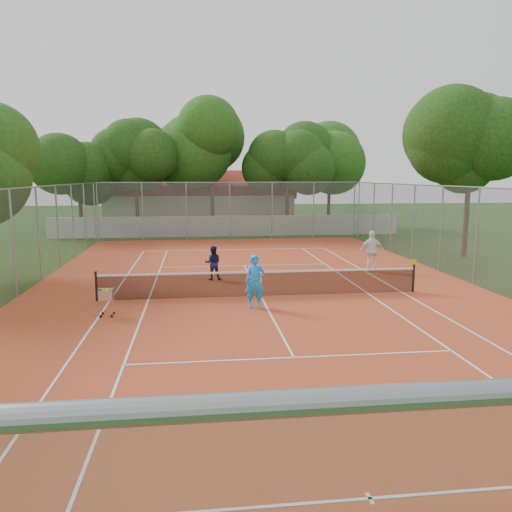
{
  "coord_description": "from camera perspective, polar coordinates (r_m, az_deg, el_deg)",
  "views": [
    {
      "loc": [
        -2.33,
        -17.97,
        4.47
      ],
      "look_at": [
        0.0,
        1.5,
        1.3
      ],
      "focal_mm": 35.0,
      "sensor_mm": 36.0,
      "label": 1
    }
  ],
  "objects": [
    {
      "name": "tennis_net",
      "position": [
        18.55,
        0.55,
        -3.15
      ],
      "size": [
        11.88,
        0.1,
        0.98
      ],
      "primitive_type": "cube",
      "color": "black",
      "rests_on": "court_pad"
    },
    {
      "name": "ground",
      "position": [
        18.66,
        0.55,
        -4.68
      ],
      "size": [
        120.0,
        120.0,
        0.0
      ],
      "primitive_type": "plane",
      "color": "#15370F",
      "rests_on": "ground"
    },
    {
      "name": "court_pad",
      "position": [
        18.66,
        0.55,
        -4.65
      ],
      "size": [
        18.0,
        34.0,
        0.02
      ],
      "primitive_type": "cube",
      "color": "#B74623",
      "rests_on": "ground"
    },
    {
      "name": "player_near",
      "position": [
        16.87,
        -0.11,
        -2.94
      ],
      "size": [
        0.71,
        0.51,
        1.82
      ],
      "primitive_type": "imported",
      "rotation": [
        0.0,
        0.0,
        -0.12
      ],
      "color": "#1C93F1",
      "rests_on": "court_pad"
    },
    {
      "name": "boundary_wall",
      "position": [
        37.23,
        -3.21,
        3.44
      ],
      "size": [
        26.0,
        0.3,
        1.5
      ],
      "primitive_type": "cube",
      "color": "silver",
      "rests_on": "ground"
    },
    {
      "name": "court_lines",
      "position": [
        18.66,
        0.55,
        -4.61
      ],
      "size": [
        10.98,
        23.78,
        0.01
      ],
      "primitive_type": "cube",
      "color": "white",
      "rests_on": "court_pad"
    },
    {
      "name": "clubhouse",
      "position": [
        47.02,
        -6.45,
        6.36
      ],
      "size": [
        16.4,
        9.0,
        4.4
      ],
      "primitive_type": "cube",
      "color": "beige",
      "rests_on": "ground"
    },
    {
      "name": "tropical_trees",
      "position": [
        40.04,
        -3.54,
        9.93
      ],
      "size": [
        29.0,
        19.0,
        10.0
      ],
      "primitive_type": "cube",
      "color": "#14350D",
      "rests_on": "ground"
    },
    {
      "name": "player_far_left",
      "position": [
        21.52,
        -4.95,
        -0.79
      ],
      "size": [
        0.74,
        0.59,
        1.47
      ],
      "primitive_type": "imported",
      "rotation": [
        0.0,
        0.0,
        3.1
      ],
      "color": "#161743",
      "rests_on": "court_pad"
    },
    {
      "name": "perimeter_fence",
      "position": [
        18.29,
        0.56,
        1.42
      ],
      "size": [
        18.0,
        34.0,
        4.0
      ],
      "primitive_type": "cube",
      "color": "slate",
      "rests_on": "ground"
    },
    {
      "name": "player_far_right",
      "position": [
        23.96,
        13.11,
        0.57
      ],
      "size": [
        1.18,
        0.64,
        1.92
      ],
      "primitive_type": "imported",
      "rotation": [
        0.0,
        0.0,
        2.98
      ],
      "color": "white",
      "rests_on": "court_pad"
    },
    {
      "name": "ball_hopper",
      "position": [
        16.64,
        -16.7,
        -5.02
      ],
      "size": [
        0.48,
        0.48,
        0.96
      ],
      "primitive_type": "cube",
      "rotation": [
        0.0,
        0.0,
        0.04
      ],
      "color": "silver",
      "rests_on": "court_pad"
    }
  ]
}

